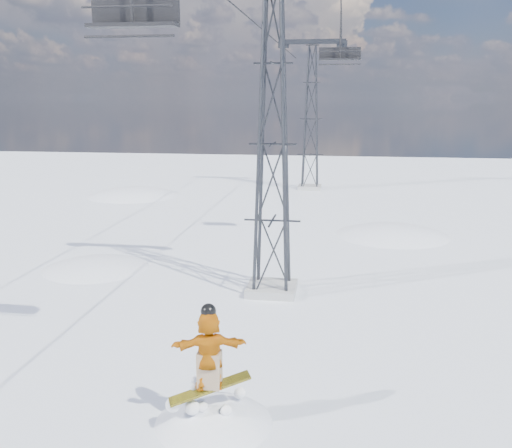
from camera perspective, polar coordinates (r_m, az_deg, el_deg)
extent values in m
plane|color=white|center=(14.34, -5.80, -17.21)|extent=(120.00, 120.00, 0.00)
sphere|color=white|center=(28.41, -14.75, -19.22)|extent=(16.00, 16.00, 16.00)
sphere|color=white|center=(34.43, 12.61, -16.64)|extent=(20.00, 20.00, 20.00)
sphere|color=white|center=(46.26, -11.55, -10.00)|extent=(22.00, 22.00, 22.00)
cube|color=#999999|center=(21.35, 1.59, -6.48)|extent=(1.80, 1.80, 0.30)
cube|color=#999999|center=(45.64, 5.38, 3.68)|extent=(1.80, 1.80, 0.30)
cube|color=#27292E|center=(45.30, 5.68, 17.69)|extent=(5.00, 0.35, 0.35)
cube|color=#27292E|center=(45.45, 2.77, 17.47)|extent=(0.80, 0.25, 0.50)
cube|color=#27292E|center=(45.22, 8.59, 17.37)|extent=(0.80, 0.25, 0.50)
cylinder|color=black|center=(32.10, 0.20, 19.21)|extent=(0.06, 51.00, 0.06)
cylinder|color=black|center=(31.77, 8.54, 19.15)|extent=(0.06, 51.00, 0.06)
cube|color=#9F9015|center=(12.76, -4.63, -16.06)|extent=(1.76, 1.01, 0.48)
imported|color=#C86808|center=(12.36, -4.71, -12.42)|extent=(1.69, 0.91, 1.74)
cube|color=#92775A|center=(12.57, -4.67, -14.37)|extent=(0.57, 0.48, 0.80)
sphere|color=black|center=(12.03, -4.78, -8.74)|extent=(0.33, 0.33, 0.33)
cube|color=black|center=(13.43, -12.25, 18.83)|extent=(2.01, 0.45, 0.08)
cube|color=black|center=(13.68, -11.97, 20.00)|extent=(2.01, 0.06, 0.55)
cylinder|color=black|center=(13.17, -12.60, 17.85)|extent=(2.01, 0.06, 0.06)
cylinder|color=black|center=(13.20, -12.81, 20.47)|extent=(2.01, 0.05, 0.05)
cylinder|color=black|center=(26.95, 8.45, 18.17)|extent=(0.07, 0.07, 2.06)
cube|color=black|center=(26.87, 8.37, 15.99)|extent=(1.87, 0.42, 0.07)
cube|color=black|center=(27.09, 8.40, 16.55)|extent=(1.87, 0.06, 0.51)
cylinder|color=black|center=(26.62, 8.35, 15.52)|extent=(1.87, 0.06, 0.06)
cylinder|color=black|center=(26.61, 8.39, 16.73)|extent=(1.87, 0.05, 0.05)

